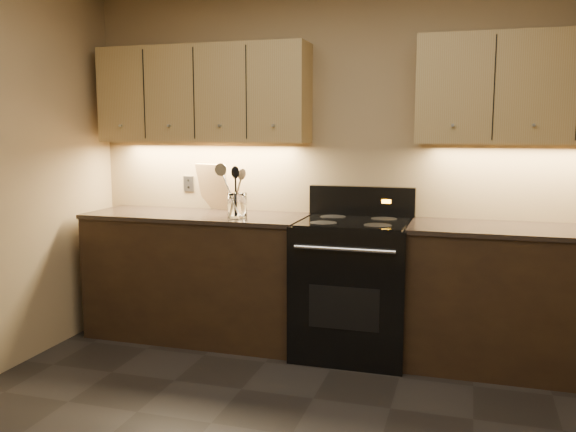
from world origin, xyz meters
name	(u,v)px	position (x,y,z in m)	size (l,w,h in m)	color
wall_back	(352,163)	(0.00, 2.00, 1.30)	(4.00, 0.04, 2.60)	#988259
counter_left	(198,275)	(-1.10, 1.70, 0.47)	(1.62, 0.62, 0.93)	black
counter_right	(524,300)	(1.18, 1.70, 0.47)	(1.46, 0.62, 0.93)	black
stove	(353,286)	(0.08, 1.68, 0.48)	(0.76, 0.68, 1.14)	black
upper_cab_left	(203,94)	(-1.10, 1.85, 1.80)	(1.60, 0.30, 0.70)	#A38951
upper_cab_right	(533,89)	(1.18, 1.85, 1.80)	(1.44, 0.30, 0.70)	#A38951
outlet_plate	(189,184)	(-1.30, 1.99, 1.12)	(0.09, 0.01, 0.12)	#B2B5BA
utensil_crock	(237,206)	(-0.74, 1.61, 1.01)	(0.17, 0.17, 0.17)	white
cutting_board	(214,187)	(-1.06, 1.94, 1.11)	(0.29, 0.02, 0.36)	tan
wooden_spoon	(231,192)	(-0.78, 1.60, 1.11)	(0.06, 0.06, 0.33)	tan
black_spoon	(236,191)	(-0.75, 1.62, 1.11)	(0.06, 0.06, 0.34)	black
steel_spatula	(240,187)	(-0.73, 1.63, 1.14)	(0.08, 0.08, 0.40)	silver
steel_skimmer	(239,189)	(-0.72, 1.59, 1.13)	(0.09, 0.09, 0.37)	silver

